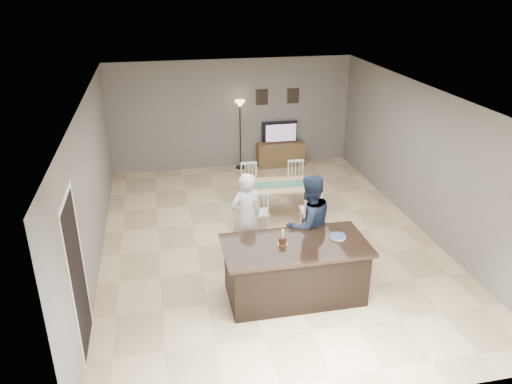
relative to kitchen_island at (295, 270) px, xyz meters
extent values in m
plane|color=#CDB183|center=(0.00, 1.80, -0.45)|extent=(8.00, 8.00, 0.00)
plane|color=slate|center=(0.00, 5.80, 0.90)|extent=(6.00, 0.00, 6.00)
plane|color=slate|center=(0.00, -2.20, 0.90)|extent=(6.00, 0.00, 6.00)
plane|color=slate|center=(-3.00, 1.80, 0.90)|extent=(0.00, 8.00, 8.00)
plane|color=slate|center=(3.00, 1.80, 0.90)|extent=(0.00, 8.00, 8.00)
plane|color=white|center=(0.00, 1.80, 2.25)|extent=(8.00, 8.00, 0.00)
cube|color=black|center=(0.00, 0.00, -0.03)|extent=(2.00, 1.00, 0.85)
cube|color=black|center=(0.00, 0.00, 0.42)|extent=(2.15, 1.10, 0.05)
cube|color=brown|center=(1.20, 5.57, -0.15)|extent=(1.20, 0.40, 0.60)
imported|color=black|center=(1.20, 5.64, 0.41)|extent=(0.91, 0.12, 0.53)
plane|color=#D25817|center=(1.20, 5.56, 0.42)|extent=(0.78, 0.00, 0.78)
cube|color=black|center=(0.75, 5.78, 1.30)|extent=(0.30, 0.02, 0.38)
cube|color=black|center=(1.55, 5.78, 1.30)|extent=(0.30, 0.02, 0.38)
plane|color=black|center=(-2.99, -0.50, 0.60)|extent=(0.00, 2.10, 2.10)
plane|color=white|center=(-2.99, -0.50, 1.69)|extent=(0.00, 1.02, 1.02)
imported|color=silver|center=(-0.51, 1.27, 0.33)|extent=(0.65, 0.51, 1.56)
imported|color=#1A253B|center=(0.40, 0.65, 0.39)|extent=(0.98, 0.87, 1.69)
cylinder|color=gold|center=(-0.19, 0.04, 0.45)|extent=(0.15, 0.15, 0.00)
cylinder|color=#391C0F|center=(-0.19, 0.04, 0.50)|extent=(0.11, 0.11, 0.10)
cylinder|color=white|center=(-0.19, 0.04, 0.61)|extent=(0.02, 0.02, 0.11)
sphere|color=#FFBF4C|center=(-0.19, 0.04, 0.67)|extent=(0.02, 0.02, 0.02)
cylinder|color=white|center=(0.68, 0.06, 0.45)|extent=(0.24, 0.24, 0.01)
cylinder|color=white|center=(0.68, 0.06, 0.46)|extent=(0.24, 0.24, 0.01)
cylinder|color=white|center=(0.68, 0.06, 0.47)|extent=(0.24, 0.24, 0.01)
cylinder|color=#314C98|center=(0.68, 0.06, 0.48)|extent=(0.24, 0.24, 0.00)
cube|color=tan|center=(0.43, 2.72, 0.22)|extent=(1.53, 0.93, 0.04)
cylinder|color=tan|center=(-0.25, 2.42, -0.13)|extent=(0.06, 0.06, 0.66)
cylinder|color=tan|center=(1.12, 3.01, -0.13)|extent=(0.06, 0.06, 0.66)
cube|color=#3E7153|center=(0.43, 2.72, 0.24)|extent=(1.31, 0.41, 0.01)
cube|color=silver|center=(-0.12, 2.11, -0.04)|extent=(0.41, 0.40, 0.04)
cylinder|color=silver|center=(-0.29, 1.97, -0.26)|extent=(0.03, 0.03, 0.40)
cylinder|color=silver|center=(0.05, 2.25, -0.26)|extent=(0.03, 0.03, 0.40)
cube|color=silver|center=(-0.13, 1.94, 0.42)|extent=(0.35, 0.05, 0.05)
cube|color=silver|center=(0.89, 2.04, -0.04)|extent=(0.41, 0.40, 0.04)
cylinder|color=silver|center=(0.73, 1.90, -0.26)|extent=(0.03, 0.03, 0.40)
cylinder|color=silver|center=(1.06, 2.17, -0.26)|extent=(0.03, 0.03, 0.40)
cube|color=silver|center=(0.88, 1.87, 0.42)|extent=(0.35, 0.05, 0.05)
cube|color=silver|center=(-0.03, 3.40, -0.04)|extent=(0.41, 0.40, 0.04)
cylinder|color=silver|center=(0.14, 3.53, -0.26)|extent=(0.03, 0.03, 0.40)
cylinder|color=silver|center=(-0.20, 3.26, -0.26)|extent=(0.03, 0.03, 0.40)
cube|color=silver|center=(-0.02, 3.56, 0.42)|extent=(0.35, 0.05, 0.05)
cube|color=silver|center=(0.98, 3.33, -0.04)|extent=(0.41, 0.40, 0.04)
cylinder|color=silver|center=(1.15, 3.46, -0.26)|extent=(0.03, 0.03, 0.40)
cylinder|color=silver|center=(0.82, 3.19, -0.26)|extent=(0.03, 0.03, 0.40)
cube|color=silver|center=(1.00, 3.49, 0.42)|extent=(0.35, 0.05, 0.05)
cylinder|color=black|center=(0.16, 5.59, -0.44)|extent=(0.26, 0.26, 0.03)
cylinder|color=black|center=(0.16, 5.59, 0.36)|extent=(0.03, 0.03, 1.60)
cone|color=#F5C687|center=(0.16, 5.59, 1.20)|extent=(0.26, 0.26, 0.17)
camera|label=1|loc=(-1.88, -6.15, 4.09)|focal=35.00mm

